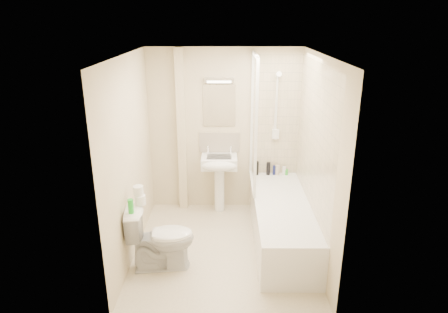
{
  "coord_description": "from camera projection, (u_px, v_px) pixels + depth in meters",
  "views": [
    {
      "loc": [
        0.04,
        -4.39,
        2.8
      ],
      "look_at": [
        0.0,
        0.2,
        1.17
      ],
      "focal_mm": 32.0,
      "sensor_mm": 36.0,
      "label": 1
    }
  ],
  "objects": [
    {
      "name": "bottle_black_a",
      "position": [
        257.0,
        168.0,
        5.95
      ],
      "size": [
        0.06,
        0.06,
        0.2
      ],
      "primitive_type": "cylinder",
      "color": "black",
      "rests_on": "bathtub"
    },
    {
      "name": "ceiling",
      "position": [
        223.0,
        55.0,
        4.27
      ],
      "size": [
        2.2,
        2.5,
        0.02
      ],
      "primitive_type": "cube",
      "color": "white",
      "rests_on": "wall_back"
    },
    {
      "name": "tile_right",
      "position": [
        314.0,
        137.0,
        4.78
      ],
      "size": [
        0.01,
        2.1,
        1.75
      ],
      "primitive_type": "cube",
      "color": "beige",
      "rests_on": "wall_right"
    },
    {
      "name": "green_bottle",
      "position": [
        131.0,
        206.0,
        4.32
      ],
      "size": [
        0.06,
        0.06,
        0.16
      ],
      "primitive_type": "cylinder",
      "color": "green",
      "rests_on": "toilet"
    },
    {
      "name": "bottle_cream",
      "position": [
        277.0,
        170.0,
        5.95
      ],
      "size": [
        0.06,
        0.06,
        0.15
      ],
      "primitive_type": "cylinder",
      "color": "beige",
      "rests_on": "bathtub"
    },
    {
      "name": "bottle_blue",
      "position": [
        274.0,
        170.0,
        5.95
      ],
      "size": [
        0.05,
        0.05,
        0.14
      ],
      "primitive_type": "cylinder",
      "color": "#121952",
      "rests_on": "bathtub"
    },
    {
      "name": "wall_right",
      "position": [
        317.0,
        160.0,
        4.67
      ],
      "size": [
        0.02,
        2.5,
        2.4
      ],
      "primitive_type": "cube",
      "color": "beige",
      "rests_on": "ground"
    },
    {
      "name": "toilet_roll_lower",
      "position": [
        140.0,
        200.0,
        4.53
      ],
      "size": [
        0.12,
        0.12,
        0.11
      ],
      "primitive_type": "cylinder",
      "color": "white",
      "rests_on": "toilet"
    },
    {
      "name": "floor",
      "position": [
        224.0,
        249.0,
        5.07
      ],
      "size": [
        2.5,
        2.5,
        0.0
      ],
      "primitive_type": "plane",
      "color": "beige",
      "rests_on": "ground"
    },
    {
      "name": "wall_left",
      "position": [
        130.0,
        160.0,
        4.68
      ],
      "size": [
        0.02,
        2.5,
        2.4
      ],
      "primitive_type": "cube",
      "color": "beige",
      "rests_on": "ground"
    },
    {
      "name": "toilet_roll_upper",
      "position": [
        138.0,
        191.0,
        4.5
      ],
      "size": [
        0.11,
        0.11,
        0.11
      ],
      "primitive_type": "cylinder",
      "color": "white",
      "rests_on": "toilet_roll_lower"
    },
    {
      "name": "bottle_black_b",
      "position": [
        268.0,
        169.0,
        5.95
      ],
      "size": [
        0.06,
        0.06,
        0.19
      ],
      "primitive_type": "cylinder",
      "color": "black",
      "rests_on": "bathtub"
    },
    {
      "name": "toilet",
      "position": [
        161.0,
        237.0,
        4.6
      ],
      "size": [
        0.61,
        0.86,
        0.77
      ],
      "primitive_type": "imported",
      "rotation": [
        0.0,
        0.0,
        1.69
      ],
      "color": "white",
      "rests_on": "ground"
    },
    {
      "name": "pipe_boxing",
      "position": [
        182.0,
        132.0,
        5.8
      ],
      "size": [
        0.12,
        0.12,
        2.4
      ],
      "primitive_type": "cube",
      "color": "beige",
      "rests_on": "ground"
    },
    {
      "name": "shower_screen",
      "position": [
        254.0,
        122.0,
        5.34
      ],
      "size": [
        0.04,
        0.92,
        1.8
      ],
      "color": "white",
      "rests_on": "bathtub"
    },
    {
      "name": "splashback",
      "position": [
        219.0,
        142.0,
        5.9
      ],
      "size": [
        0.6,
        0.02,
        0.3
      ],
      "primitive_type": "cube",
      "color": "beige",
      "rests_on": "wall_back"
    },
    {
      "name": "tile_back",
      "position": [
        276.0,
        116.0,
        5.76
      ],
      "size": [
        0.7,
        0.01,
        1.75
      ],
      "primitive_type": "cube",
      "color": "beige",
      "rests_on": "wall_back"
    },
    {
      "name": "pedestal_sink",
      "position": [
        219.0,
        169.0,
        5.8
      ],
      "size": [
        0.52,
        0.48,
        1.0
      ],
      "color": "white",
      "rests_on": "ground"
    },
    {
      "name": "bathtub",
      "position": [
        282.0,
        221.0,
        5.16
      ],
      "size": [
        0.7,
        2.1,
        0.55
      ],
      "color": "white",
      "rests_on": "ground"
    },
    {
      "name": "shower_fixture",
      "position": [
        277.0,
        109.0,
        5.68
      ],
      "size": [
        0.1,
        0.16,
        0.99
      ],
      "color": "white",
      "rests_on": "wall_back"
    },
    {
      "name": "bottle_green",
      "position": [
        286.0,
        172.0,
        5.96
      ],
      "size": [
        0.06,
        0.06,
        0.08
      ],
      "primitive_type": "cylinder",
      "color": "green",
      "rests_on": "bathtub"
    },
    {
      "name": "strip_light",
      "position": [
        219.0,
        80.0,
        5.57
      ],
      "size": [
        0.42,
        0.07,
        0.07
      ],
      "primitive_type": "cube",
      "color": "silver",
      "rests_on": "wall_back"
    },
    {
      "name": "bottle_white_b",
      "position": [
        284.0,
        171.0,
        5.96
      ],
      "size": [
        0.06,
        0.06,
        0.13
      ],
      "primitive_type": "cylinder",
      "color": "silver",
      "rests_on": "bathtub"
    },
    {
      "name": "wall_back",
      "position": [
        224.0,
        131.0,
        5.85
      ],
      "size": [
        2.2,
        0.02,
        2.4
      ],
      "primitive_type": "cube",
      "color": "beige",
      "rests_on": "ground"
    },
    {
      "name": "mirror",
      "position": [
        219.0,
        106.0,
        5.71
      ],
      "size": [
        0.46,
        0.01,
        0.6
      ],
      "primitive_type": "cube",
      "color": "white",
      "rests_on": "wall_back"
    }
  ]
}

